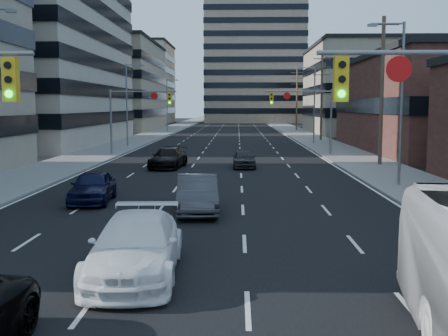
% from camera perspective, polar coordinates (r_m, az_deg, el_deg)
% --- Properties ---
extents(road_surface, '(18.00, 300.00, 0.02)m').
position_cam_1_polar(road_surface, '(136.09, 0.74, 4.45)').
color(road_surface, black).
rests_on(road_surface, ground).
extents(sidewalk_left, '(5.00, 300.00, 0.15)m').
position_cam_1_polar(sidewalk_left, '(136.70, -4.10, 4.47)').
color(sidewalk_left, slate).
rests_on(sidewalk_left, ground).
extents(sidewalk_right, '(5.00, 300.00, 0.15)m').
position_cam_1_polar(sidewalk_right, '(136.44, 5.59, 4.45)').
color(sidewalk_right, slate).
rests_on(sidewalk_right, ground).
extents(office_left_far, '(20.00, 30.00, 16.00)m').
position_cam_1_polar(office_left_far, '(109.10, -12.28, 8.03)').
color(office_left_far, gray).
rests_on(office_left_far, ground).
extents(office_right_far, '(22.00, 28.00, 14.00)m').
position_cam_1_polar(office_right_far, '(96.91, 15.53, 7.59)').
color(office_right_far, gray).
rests_on(office_right_far, ground).
extents(apartment_tower, '(26.00, 26.00, 58.00)m').
position_cam_1_polar(apartment_tower, '(157.98, 3.10, 15.25)').
color(apartment_tower, gray).
rests_on(apartment_tower, ground).
extents(bg_block_left, '(24.00, 24.00, 20.00)m').
position_cam_1_polar(bg_block_left, '(149.07, -10.15, 8.36)').
color(bg_block_left, '#ADA089').
rests_on(bg_block_left, ground).
extents(bg_block_right, '(22.00, 22.00, 12.00)m').
position_cam_1_polar(bg_block_right, '(139.37, 14.11, 6.77)').
color(bg_block_right, gray).
rests_on(bg_block_right, ground).
extents(signal_far_left, '(6.09, 0.33, 6.00)m').
position_cam_1_polar(signal_far_left, '(51.83, -8.93, 6.04)').
color(signal_far_left, slate).
rests_on(signal_far_left, ground).
extents(signal_far_right, '(6.09, 0.33, 6.00)m').
position_cam_1_polar(signal_far_right, '(51.36, 8.28, 6.05)').
color(signal_far_right, slate).
rests_on(signal_far_right, ground).
extents(utility_pole_block, '(2.20, 0.28, 11.00)m').
position_cam_1_polar(utility_pole_block, '(43.35, 15.75, 7.79)').
color(utility_pole_block, '#4C3D2D').
rests_on(utility_pole_block, ground).
extents(utility_pole_midblock, '(2.20, 0.28, 11.00)m').
position_cam_1_polar(utility_pole_midblock, '(72.79, 9.88, 7.25)').
color(utility_pole_midblock, '#4C3D2D').
rests_on(utility_pole_midblock, ground).
extents(utility_pole_distant, '(2.20, 0.28, 11.00)m').
position_cam_1_polar(utility_pole_distant, '(102.56, 7.40, 7.00)').
color(utility_pole_distant, '#4C3D2D').
rests_on(utility_pole_distant, ground).
extents(streetlight_left_mid, '(2.03, 0.22, 9.00)m').
position_cam_1_polar(streetlight_left_mid, '(62.16, -9.71, 6.75)').
color(streetlight_left_mid, slate).
rests_on(streetlight_left_mid, ground).
extents(streetlight_left_far, '(2.03, 0.22, 9.00)m').
position_cam_1_polar(streetlight_left_far, '(96.74, -5.71, 6.63)').
color(streetlight_left_far, slate).
rests_on(streetlight_left_far, ground).
extents(streetlight_right_near, '(2.03, 0.22, 9.00)m').
position_cam_1_polar(streetlight_right_near, '(32.22, 17.33, 7.03)').
color(streetlight_right_near, slate).
rests_on(streetlight_right_near, ground).
extents(streetlight_right_far, '(2.03, 0.22, 9.00)m').
position_cam_1_polar(streetlight_right_far, '(66.59, 9.03, 6.73)').
color(streetlight_right_far, slate).
rests_on(streetlight_right_far, ground).
extents(white_van, '(2.49, 5.64, 1.61)m').
position_cam_1_polar(white_van, '(15.14, -8.95, -7.89)').
color(white_van, white).
rests_on(white_van, ground).
extents(sedan_blue, '(2.06, 4.52, 1.51)m').
position_cam_1_polar(sedan_blue, '(26.90, -13.19, -1.85)').
color(sedan_blue, black).
rests_on(sedan_blue, ground).
extents(sedan_grey_center, '(2.03, 4.91, 1.58)m').
position_cam_1_polar(sedan_grey_center, '(23.73, -2.72, -2.68)').
color(sedan_grey_center, '#3A3A3D').
rests_on(sedan_grey_center, ground).
extents(sedan_black_far, '(2.68, 5.30, 1.47)m').
position_cam_1_polar(sedan_black_far, '(40.80, -5.68, 1.01)').
color(sedan_black_far, black).
rests_on(sedan_black_far, ground).
extents(sedan_grey_right, '(1.65, 4.07, 1.38)m').
position_cam_1_polar(sedan_grey_right, '(40.83, 2.07, 0.98)').
color(sedan_grey_right, '#2D2D2F').
rests_on(sedan_grey_right, ground).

